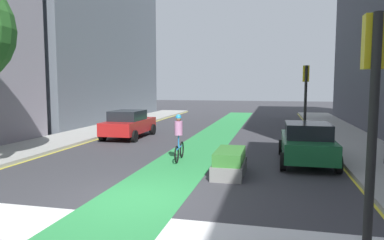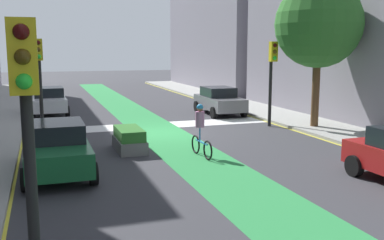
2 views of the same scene
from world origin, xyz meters
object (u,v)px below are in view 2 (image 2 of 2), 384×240
at_px(street_tree_near, 319,25).
at_px(car_green_right_far, 57,148).
at_px(traffic_signal_near_right, 39,67).
at_px(car_white_right_near, 49,101).
at_px(median_planter, 129,140).
at_px(car_grey_left_near, 219,100).
at_px(traffic_signal_far_right, 27,116).
at_px(traffic_signal_near_left, 272,67).
at_px(cyclist_in_lane, 201,129).

bearing_deg(street_tree_near, car_green_right_far, 19.01).
height_order(traffic_signal_near_right, car_green_right_far, traffic_signal_near_right).
height_order(car_white_right_near, median_planter, car_white_right_near).
xyz_separation_m(car_green_right_far, car_white_right_near, (-0.01, -13.24, 0.00)).
distance_m(traffic_signal_near_right, street_tree_near, 12.78).
bearing_deg(street_tree_near, car_white_right_near, -37.75).
height_order(car_grey_left_near, median_planter, car_grey_left_near).
distance_m(traffic_signal_far_right, car_white_right_near, 21.07).
xyz_separation_m(traffic_signal_far_right, car_white_right_near, (-0.55, -20.96, -2.11)).
height_order(traffic_signal_near_left, street_tree_near, street_tree_near).
xyz_separation_m(traffic_signal_near_left, car_white_right_near, (10.20, -7.87, -2.09)).
distance_m(car_green_right_far, street_tree_near, 13.17).
xyz_separation_m(traffic_signal_near_right, street_tree_near, (-12.25, 3.07, 1.92)).
distance_m(street_tree_near, median_planter, 10.35).
height_order(traffic_signal_near_right, median_planter, traffic_signal_near_right).
bearing_deg(car_green_right_far, car_white_right_near, -90.05).
distance_m(car_grey_left_near, cyclist_in_lane, 10.48).
bearing_deg(cyclist_in_lane, car_grey_left_near, -115.72).
relative_size(car_white_right_near, median_planter, 1.97).
relative_size(street_tree_near, median_planter, 3.15).
xyz_separation_m(car_green_right_far, street_tree_near, (-11.84, -4.08, 4.07)).
xyz_separation_m(cyclist_in_lane, median_planter, (2.22, -1.71, -0.57)).
xyz_separation_m(street_tree_near, median_planter, (9.18, 1.66, -4.47)).
xyz_separation_m(traffic_signal_near_right, cyclist_in_lane, (-5.29, 6.44, -1.99)).
height_order(traffic_signal_far_right, cyclist_in_lane, traffic_signal_far_right).
bearing_deg(street_tree_near, car_grey_left_near, -68.34).
distance_m(traffic_signal_near_left, traffic_signal_far_right, 16.94).
bearing_deg(traffic_signal_near_left, car_white_right_near, -37.64).
bearing_deg(car_white_right_near, median_planter, 103.74).
bearing_deg(traffic_signal_far_right, street_tree_near, -136.39).
distance_m(traffic_signal_far_right, median_planter, 10.92).
distance_m(traffic_signal_near_right, car_white_right_near, 6.47).
bearing_deg(cyclist_in_lane, traffic_signal_near_left, -138.86).
bearing_deg(car_white_right_near, car_green_right_far, 89.95).
bearing_deg(traffic_signal_near_left, cyclist_in_lane, 41.14).
bearing_deg(traffic_signal_far_right, car_white_right_near, -91.52).
distance_m(traffic_signal_near_right, cyclist_in_lane, 8.57).
bearing_deg(traffic_signal_near_left, traffic_signal_near_right, -9.52).
height_order(car_green_right_far, cyclist_in_lane, cyclist_in_lane).
relative_size(traffic_signal_near_right, car_green_right_far, 1.00).
height_order(traffic_signal_far_right, street_tree_near, street_tree_near).
xyz_separation_m(traffic_signal_near_right, median_planter, (-3.07, 4.73, -2.55)).
xyz_separation_m(traffic_signal_near_left, traffic_signal_far_right, (10.76, 13.09, 0.01)).
bearing_deg(traffic_signal_far_right, traffic_signal_near_right, -90.51).
bearing_deg(traffic_signal_far_right, cyclist_in_lane, -122.76).
bearing_deg(car_white_right_near, traffic_signal_near_right, 86.03).
distance_m(traffic_signal_near_right, car_green_right_far, 7.48).
relative_size(traffic_signal_near_right, car_grey_left_near, 1.00).
bearing_deg(traffic_signal_far_right, traffic_signal_near_left, -129.42).
xyz_separation_m(traffic_signal_near_left, cyclist_in_lane, (5.34, 4.66, -1.92)).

